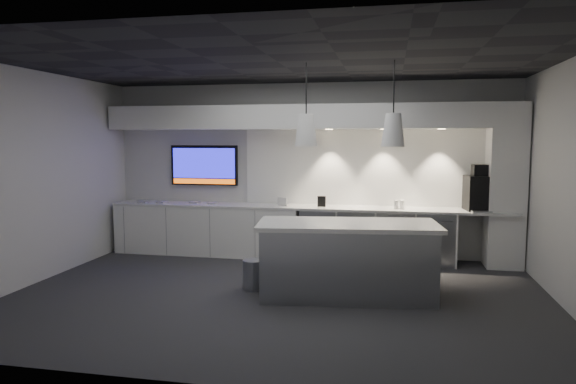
% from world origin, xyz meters
% --- Properties ---
extents(floor, '(7.00, 7.00, 0.00)m').
position_xyz_m(floor, '(0.00, 0.00, 0.00)').
color(floor, '#2D2D2F').
rests_on(floor, ground).
extents(ceiling, '(7.00, 7.00, 0.00)m').
position_xyz_m(ceiling, '(0.00, 0.00, 3.00)').
color(ceiling, black).
rests_on(ceiling, wall_back).
extents(wall_back, '(7.00, 0.00, 7.00)m').
position_xyz_m(wall_back, '(0.00, 2.50, 1.50)').
color(wall_back, silver).
rests_on(wall_back, floor).
extents(wall_front, '(7.00, 0.00, 7.00)m').
position_xyz_m(wall_front, '(0.00, -2.50, 1.50)').
color(wall_front, silver).
rests_on(wall_front, floor).
extents(wall_left, '(0.00, 7.00, 7.00)m').
position_xyz_m(wall_left, '(-3.50, 0.00, 1.50)').
color(wall_left, silver).
rests_on(wall_left, floor).
extents(wall_right, '(0.00, 7.00, 7.00)m').
position_xyz_m(wall_right, '(3.50, 0.00, 1.50)').
color(wall_right, silver).
rests_on(wall_right, floor).
extents(back_counter, '(6.80, 0.65, 0.04)m').
position_xyz_m(back_counter, '(0.00, 2.17, 0.88)').
color(back_counter, silver).
rests_on(back_counter, left_base_cabinets).
extents(left_base_cabinets, '(3.30, 0.63, 0.86)m').
position_xyz_m(left_base_cabinets, '(-1.75, 2.17, 0.43)').
color(left_base_cabinets, white).
rests_on(left_base_cabinets, floor).
extents(fridge_unit_a, '(0.60, 0.61, 0.85)m').
position_xyz_m(fridge_unit_a, '(0.25, 2.17, 0.42)').
color(fridge_unit_a, gray).
rests_on(fridge_unit_a, floor).
extents(fridge_unit_b, '(0.60, 0.61, 0.85)m').
position_xyz_m(fridge_unit_b, '(0.88, 2.17, 0.42)').
color(fridge_unit_b, gray).
rests_on(fridge_unit_b, floor).
extents(fridge_unit_c, '(0.60, 0.61, 0.85)m').
position_xyz_m(fridge_unit_c, '(1.51, 2.17, 0.42)').
color(fridge_unit_c, gray).
rests_on(fridge_unit_c, floor).
extents(fridge_unit_d, '(0.60, 0.61, 0.85)m').
position_xyz_m(fridge_unit_d, '(2.14, 2.17, 0.42)').
color(fridge_unit_d, gray).
rests_on(fridge_unit_d, floor).
extents(backsplash, '(4.60, 0.03, 1.30)m').
position_xyz_m(backsplash, '(1.20, 2.48, 1.55)').
color(backsplash, white).
rests_on(backsplash, wall_back).
extents(soffit, '(6.90, 0.60, 0.40)m').
position_xyz_m(soffit, '(0.00, 2.20, 2.40)').
color(soffit, white).
rests_on(soffit, wall_back).
extents(column, '(0.55, 0.55, 2.60)m').
position_xyz_m(column, '(3.20, 2.20, 1.30)').
color(column, white).
rests_on(column, floor).
extents(wall_tv, '(1.25, 0.07, 0.72)m').
position_xyz_m(wall_tv, '(-1.90, 2.45, 1.56)').
color(wall_tv, black).
rests_on(wall_tv, wall_back).
extents(island, '(2.39, 1.24, 0.97)m').
position_xyz_m(island, '(0.89, 0.15, 0.49)').
color(island, gray).
rests_on(island, floor).
extents(bin, '(0.34, 0.34, 0.41)m').
position_xyz_m(bin, '(-0.39, 0.22, 0.20)').
color(bin, gray).
rests_on(bin, floor).
extents(coffee_machine, '(0.45, 0.61, 0.73)m').
position_xyz_m(coffee_machine, '(2.80, 2.20, 1.20)').
color(coffee_machine, black).
rests_on(coffee_machine, back_counter).
extents(sign_black, '(0.14, 0.03, 0.18)m').
position_xyz_m(sign_black, '(0.29, 2.13, 0.99)').
color(sign_black, black).
rests_on(sign_black, back_counter).
extents(sign_white, '(0.18, 0.08, 0.14)m').
position_xyz_m(sign_white, '(-0.39, 2.12, 0.97)').
color(sign_white, silver).
rests_on(sign_white, back_counter).
extents(cup_cluster, '(0.16, 0.16, 0.14)m').
position_xyz_m(cup_cluster, '(1.56, 2.14, 0.97)').
color(cup_cluster, white).
rests_on(cup_cluster, back_counter).
extents(tray_a, '(0.17, 0.17, 0.02)m').
position_xyz_m(tray_a, '(-2.94, 2.09, 0.91)').
color(tray_a, '#ABABAB').
rests_on(tray_a, back_counter).
extents(tray_b, '(0.19, 0.19, 0.02)m').
position_xyz_m(tray_b, '(-2.58, 2.12, 0.91)').
color(tray_b, '#ABABAB').
rests_on(tray_b, back_counter).
extents(tray_c, '(0.18, 0.18, 0.02)m').
position_xyz_m(tray_c, '(-1.98, 2.17, 0.91)').
color(tray_c, '#ABABAB').
rests_on(tray_c, back_counter).
extents(tray_d, '(0.18, 0.18, 0.02)m').
position_xyz_m(tray_d, '(-1.64, 2.14, 0.91)').
color(tray_d, '#ABABAB').
rests_on(tray_d, back_counter).
extents(pendant_left, '(0.29, 0.29, 1.11)m').
position_xyz_m(pendant_left, '(0.34, 0.15, 2.15)').
color(pendant_left, white).
rests_on(pendant_left, ceiling).
extents(pendant_right, '(0.29, 0.29, 1.11)m').
position_xyz_m(pendant_right, '(1.43, 0.15, 2.15)').
color(pendant_right, white).
rests_on(pendant_right, ceiling).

